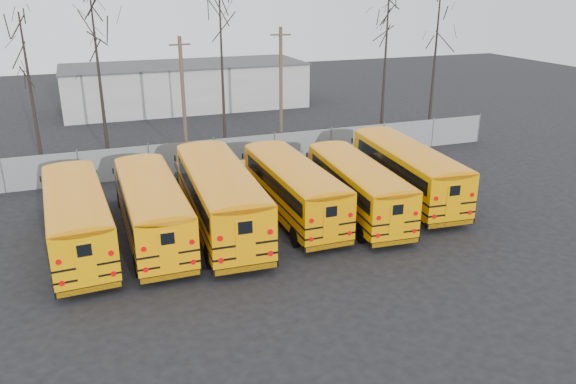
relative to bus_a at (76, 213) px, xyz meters
name	(u,v)px	position (x,y,z in m)	size (l,w,h in m)	color
ground	(278,248)	(8.19, -2.93, -1.72)	(120.00, 120.00, 0.00)	black
fence	(214,155)	(8.19, 9.07, -0.72)	(40.00, 0.04, 2.00)	gray
distant_building	(186,86)	(10.19, 29.07, 0.28)	(22.00, 8.00, 4.00)	#BABAB5
bus_a	(76,213)	(0.00, 0.00, 0.00)	(2.97, 10.58, 2.93)	black
bus_b	(151,204)	(3.19, -0.02, 0.01)	(2.46, 10.54, 2.94)	black
bus_c	(219,192)	(6.30, -0.03, 0.18)	(3.13, 11.65, 3.23)	black
bus_d	(292,184)	(10.05, 0.30, 0.00)	(2.45, 10.49, 2.93)	black
bus_e	(356,183)	(13.19, -0.50, -0.05)	(3.01, 10.29, 2.84)	black
bus_f	(406,167)	(16.73, 0.64, 0.07)	(3.34, 11.03, 3.04)	black
utility_pole_left	(183,97)	(7.10, 12.73, 2.36)	(1.41, 0.37, 7.93)	brown
utility_pole_right	(281,84)	(14.58, 14.56, 2.51)	(1.46, 0.37, 8.22)	brown
tree_2	(32,99)	(-1.88, 11.26, 3.08)	(0.26, 0.26, 9.59)	black
tree_3	(99,72)	(2.08, 15.01, 3.92)	(0.26, 0.26, 11.28)	black
tree_4	(222,69)	(9.58, 11.87, 4.17)	(0.26, 0.26, 11.78)	black
tree_5	(385,60)	(22.93, 14.23, 3.92)	(0.26, 0.26, 11.27)	black
tree_6	(435,60)	(25.47, 11.47, 4.11)	(0.26, 0.26, 11.64)	black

